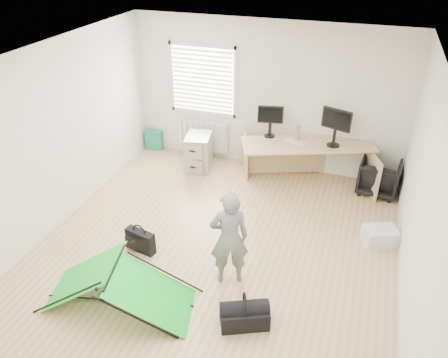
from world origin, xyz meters
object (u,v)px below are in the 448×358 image
(person, at_px, (229,238))
(kite, at_px, (118,285))
(monitor_left, at_px, (270,125))
(monitor_right, at_px, (335,133))
(storage_crate, at_px, (380,236))
(office_chair, at_px, (379,177))
(laptop_bag, at_px, (141,241))
(thermos, at_px, (298,133))
(filing_cabinet, at_px, (199,152))
(desk, at_px, (306,163))
(duffel_bag, at_px, (244,317))

(person, relative_size, kite, 0.73)
(monitor_left, xyz_separation_m, kite, (-0.96, -3.68, -0.70))
(monitor_right, bearing_deg, storage_crate, -37.36)
(office_chair, distance_m, laptop_bag, 4.15)
(storage_crate, bearing_deg, laptop_bag, -158.53)
(monitor_left, xyz_separation_m, storage_crate, (2.03, -1.45, -0.85))
(office_chair, bearing_deg, kite, 58.06)
(thermos, bearing_deg, office_chair, 0.28)
(filing_cabinet, distance_m, monitor_right, 2.51)
(desk, bearing_deg, person, -122.36)
(monitor_right, distance_m, office_chair, 1.10)
(desk, bearing_deg, filing_cabinet, 161.70)
(thermos, distance_m, office_chair, 1.57)
(person, bearing_deg, duffel_bag, 97.91)
(kite, height_order, laptop_bag, kite)
(duffel_bag, bearing_deg, filing_cabinet, 94.74)
(thermos, xyz_separation_m, duffel_bag, (0.11, -3.53, -0.78))
(person, bearing_deg, office_chair, -145.22)
(monitor_left, height_order, storage_crate, monitor_left)
(thermos, relative_size, storage_crate, 0.59)
(monitor_left, distance_m, duffel_bag, 3.68)
(person, distance_m, duffel_bag, 0.95)
(desk, bearing_deg, thermos, 140.42)
(thermos, relative_size, duffel_bag, 0.49)
(kite, height_order, storage_crate, kite)
(thermos, height_order, storage_crate, thermos)
(thermos, height_order, laptop_bag, thermos)
(monitor_left, bearing_deg, kite, -115.87)
(office_chair, distance_m, kite, 4.70)
(person, relative_size, laptop_bag, 3.03)
(filing_cabinet, relative_size, storage_crate, 1.48)
(office_chair, distance_m, person, 3.39)
(monitor_left, relative_size, kite, 0.24)
(desk, distance_m, person, 2.86)
(thermos, bearing_deg, filing_cabinet, -173.70)
(desk, distance_m, thermos, 0.56)
(desk, xyz_separation_m, monitor_right, (0.42, 0.04, 0.63))
(desk, relative_size, laptop_bag, 5.09)
(laptop_bag, bearing_deg, monitor_left, 78.78)
(desk, distance_m, duffel_bag, 3.48)
(desk, xyz_separation_m, thermos, (-0.20, 0.06, 0.52))
(person, bearing_deg, monitor_right, -131.82)
(monitor_left, distance_m, thermos, 0.50)
(monitor_right, bearing_deg, thermos, -161.66)
(desk, distance_m, kite, 3.99)
(laptop_bag, bearing_deg, duffel_bag, -12.19)
(monitor_right, relative_size, laptop_bag, 1.15)
(desk, bearing_deg, monitor_right, -16.03)
(kite, relative_size, storage_crate, 4.01)
(person, bearing_deg, kite, 11.94)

